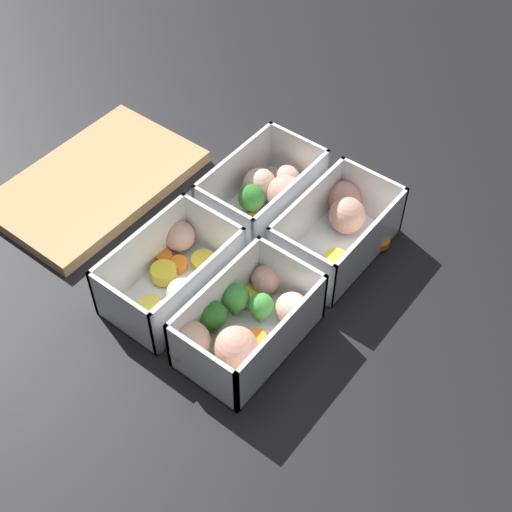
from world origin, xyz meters
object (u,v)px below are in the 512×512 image
container_far_left (175,272)px  container_far_right (268,193)px  container_near_left (239,325)px  container_near_right (337,226)px

container_far_left → container_far_right: same height
container_near_left → container_far_left: size_ratio=1.11×
container_near_right → container_far_right: (-0.01, 0.11, -0.00)m
container_near_left → container_far_right: 0.22m
container_near_right → container_far_left: same height
container_near_right → container_far_right: size_ratio=1.09×
container_near_right → container_far_left: (-0.18, 0.11, -0.00)m
container_far_right → container_far_left: bearing=177.9°
container_far_left → container_near_left: bearing=-98.1°
container_far_left → container_far_right: bearing=-2.1°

